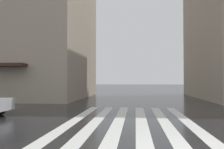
{
  "coord_description": "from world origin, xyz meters",
  "views": [
    {
      "loc": [
        -6.22,
        1.26,
        1.81
      ],
      "look_at": [
        7.72,
        2.58,
        2.15
      ],
      "focal_mm": 39.93,
      "sensor_mm": 36.0,
      "label": 1
    }
  ],
  "objects": [
    {
      "name": "zebra_crossing",
      "position": [
        4.0,
        1.51,
        0.0
      ],
      "size": [
        13.0,
        5.5,
        0.01
      ],
      "color": "silver",
      "rests_on": "ground_plane"
    }
  ]
}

